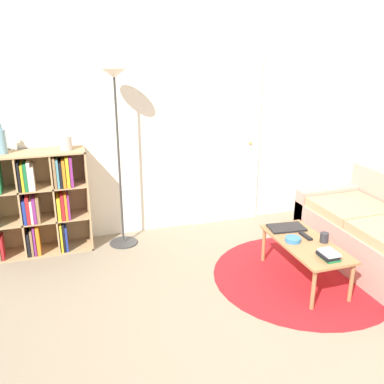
% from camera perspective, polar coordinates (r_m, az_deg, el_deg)
% --- Properties ---
extents(ground_plane, '(14.00, 14.00, 0.00)m').
position_cam_1_polar(ground_plane, '(3.21, 11.16, -22.69)').
color(ground_plane, gray).
extents(wall_back, '(7.35, 0.11, 2.60)m').
position_cam_1_polar(wall_back, '(4.92, -2.52, 9.42)').
color(wall_back, silver).
rests_on(wall_back, ground_plane).
extents(rug, '(1.73, 1.73, 0.01)m').
position_cam_1_polar(rug, '(4.34, 14.59, -10.73)').
color(rug, '#B2191E').
rests_on(rug, ground_plane).
extents(bookshelf, '(1.03, 0.34, 1.09)m').
position_cam_1_polar(bookshelf, '(4.73, -20.31, -1.28)').
color(bookshelf, tan).
rests_on(bookshelf, ground_plane).
extents(floor_lamp, '(0.31, 0.31, 1.90)m').
position_cam_1_polar(floor_lamp, '(4.46, -10.10, 10.71)').
color(floor_lamp, '#333333').
rests_on(floor_lamp, ground_plane).
extents(couch, '(0.90, 1.67, 0.82)m').
position_cam_1_polar(couch, '(4.73, 24.04, -5.42)').
color(couch, tan).
rests_on(couch, ground_plane).
extents(coffee_table, '(0.46, 0.98, 0.39)m').
position_cam_1_polar(coffee_table, '(4.12, 14.87, -7.01)').
color(coffee_table, '#996B42').
rests_on(coffee_table, ground_plane).
extents(laptop, '(0.37, 0.25, 0.02)m').
position_cam_1_polar(laptop, '(4.34, 12.48, -4.66)').
color(laptop, black).
rests_on(laptop, coffee_table).
extents(bowl, '(0.15, 0.15, 0.04)m').
position_cam_1_polar(bowl, '(4.08, 13.31, -6.17)').
color(bowl, teal).
rests_on(bowl, coffee_table).
extents(book_stack_on_table, '(0.14, 0.18, 0.06)m').
position_cam_1_polar(book_stack_on_table, '(3.85, 17.75, -8.02)').
color(book_stack_on_table, '#196B38').
rests_on(book_stack_on_table, coffee_table).
extents(cup, '(0.08, 0.08, 0.09)m').
position_cam_1_polar(cup, '(4.13, 17.23, -5.82)').
color(cup, '#28282D').
rests_on(cup, coffee_table).
extents(remote, '(0.05, 0.18, 0.02)m').
position_cam_1_polar(remote, '(4.20, 14.91, -5.69)').
color(remote, black).
rests_on(remote, coffee_table).
extents(bottle_right, '(0.08, 0.08, 0.30)m').
position_cam_1_polar(bottle_right, '(4.60, -23.98, 6.19)').
color(bottle_right, '#6B93A3').
rests_on(bottle_right, bookshelf).
extents(vase_on_shelf, '(0.12, 0.12, 0.14)m').
position_cam_1_polar(vase_on_shelf, '(4.56, -16.45, 6.29)').
color(vase_on_shelf, '#B7B2A8').
rests_on(vase_on_shelf, bookshelf).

